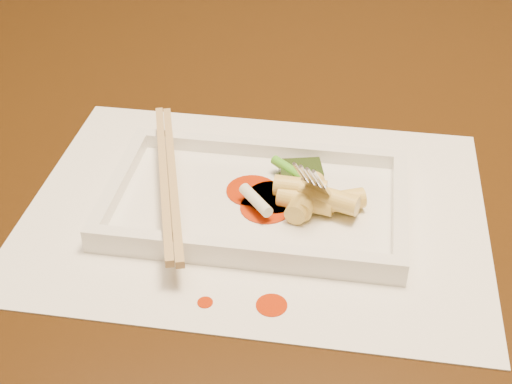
# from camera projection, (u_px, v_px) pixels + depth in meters

# --- Properties ---
(table) EXTENTS (1.40, 0.90, 0.75)m
(table) POSITION_uv_depth(u_px,v_px,m) (240.00, 220.00, 0.78)
(table) COLOR black
(table) RESTS_ON ground
(placemat) EXTENTS (0.40, 0.30, 0.00)m
(placemat) POSITION_uv_depth(u_px,v_px,m) (256.00, 209.00, 0.63)
(placemat) COLOR white
(placemat) RESTS_ON table
(sauce_splatter_a) EXTENTS (0.02, 0.02, 0.00)m
(sauce_splatter_a) POSITION_uv_depth(u_px,v_px,m) (272.00, 305.00, 0.53)
(sauce_splatter_a) COLOR #B22705
(sauce_splatter_a) RESTS_ON placemat
(sauce_splatter_b) EXTENTS (0.01, 0.01, 0.00)m
(sauce_splatter_b) POSITION_uv_depth(u_px,v_px,m) (205.00, 302.00, 0.54)
(sauce_splatter_b) COLOR #B22705
(sauce_splatter_b) RESTS_ON placemat
(plate_base) EXTENTS (0.26, 0.16, 0.01)m
(plate_base) POSITION_uv_depth(u_px,v_px,m) (256.00, 205.00, 0.63)
(plate_base) COLOR white
(plate_base) RESTS_ON placemat
(plate_rim_far) EXTENTS (0.26, 0.01, 0.01)m
(plate_rim_far) POSITION_uv_depth(u_px,v_px,m) (268.00, 149.00, 0.68)
(plate_rim_far) COLOR white
(plate_rim_far) RESTS_ON plate_base
(plate_rim_near) EXTENTS (0.26, 0.01, 0.01)m
(plate_rim_near) POSITION_uv_depth(u_px,v_px,m) (241.00, 251.00, 0.56)
(plate_rim_near) COLOR white
(plate_rim_near) RESTS_ON plate_base
(plate_rim_left) EXTENTS (0.01, 0.14, 0.01)m
(plate_rim_left) POSITION_uv_depth(u_px,v_px,m) (119.00, 182.00, 0.64)
(plate_rim_left) COLOR white
(plate_rim_left) RESTS_ON plate_base
(plate_rim_right) EXTENTS (0.01, 0.14, 0.01)m
(plate_rim_right) POSITION_uv_depth(u_px,v_px,m) (400.00, 208.00, 0.61)
(plate_rim_right) COLOR white
(plate_rim_right) RESTS_ON plate_base
(veg_piece) EXTENTS (0.04, 0.04, 0.01)m
(veg_piece) POSITION_uv_depth(u_px,v_px,m) (301.00, 172.00, 0.65)
(veg_piece) COLOR black
(veg_piece) RESTS_ON plate_base
(scallion_white) EXTENTS (0.03, 0.04, 0.01)m
(scallion_white) POSITION_uv_depth(u_px,v_px,m) (256.00, 200.00, 0.61)
(scallion_white) COLOR #EAEACC
(scallion_white) RESTS_ON plate_base
(scallion_green) EXTENTS (0.07, 0.06, 0.01)m
(scallion_green) POSITION_uv_depth(u_px,v_px,m) (307.00, 180.00, 0.63)
(scallion_green) COLOR #3B9C19
(scallion_green) RESTS_ON plate_base
(chopstick_a) EXTENTS (0.07, 0.22, 0.01)m
(chopstick_a) POSITION_uv_depth(u_px,v_px,m) (164.00, 176.00, 0.62)
(chopstick_a) COLOR tan
(chopstick_a) RESTS_ON plate_rim_near
(chopstick_b) EXTENTS (0.07, 0.22, 0.01)m
(chopstick_b) POSITION_uv_depth(u_px,v_px,m) (173.00, 177.00, 0.62)
(chopstick_b) COLOR tan
(chopstick_b) RESTS_ON plate_rim_near
(fork) EXTENTS (0.09, 0.10, 0.14)m
(fork) POSITION_uv_depth(u_px,v_px,m) (343.00, 125.00, 0.59)
(fork) COLOR silver
(fork) RESTS_ON plate_base
(sauce_blob_0) EXTENTS (0.05, 0.05, 0.00)m
(sauce_blob_0) POSITION_uv_depth(u_px,v_px,m) (252.00, 191.00, 0.64)
(sauce_blob_0) COLOR #B22705
(sauce_blob_0) RESTS_ON plate_base
(sauce_blob_1) EXTENTS (0.05, 0.05, 0.00)m
(sauce_blob_1) POSITION_uv_depth(u_px,v_px,m) (273.00, 197.00, 0.63)
(sauce_blob_1) COLOR #B22705
(sauce_blob_1) RESTS_ON plate_base
(sauce_blob_2) EXTENTS (0.05, 0.05, 0.00)m
(sauce_blob_2) POSITION_uv_depth(u_px,v_px,m) (266.00, 207.00, 0.62)
(sauce_blob_2) COLOR #B22705
(sauce_blob_2) RESTS_ON plate_base
(rice_cake_0) EXTENTS (0.04, 0.03, 0.02)m
(rice_cake_0) POSITION_uv_depth(u_px,v_px,m) (341.00, 201.00, 0.61)
(rice_cake_0) COLOR #F0DB70
(rice_cake_0) RESTS_ON plate_base
(rice_cake_1) EXTENTS (0.05, 0.03, 0.02)m
(rice_cake_1) POSITION_uv_depth(u_px,v_px,m) (332.00, 199.00, 0.61)
(rice_cake_1) COLOR #F0DB70
(rice_cake_1) RESTS_ON plate_base
(rice_cake_2) EXTENTS (0.05, 0.02, 0.02)m
(rice_cake_2) POSITION_uv_depth(u_px,v_px,m) (300.00, 188.00, 0.61)
(rice_cake_2) COLOR #F0DB70
(rice_cake_2) RESTS_ON plate_base
(rice_cake_3) EXTENTS (0.03, 0.05, 0.02)m
(rice_cake_3) POSITION_uv_depth(u_px,v_px,m) (308.00, 196.00, 0.61)
(rice_cake_3) COLOR #F0DB70
(rice_cake_3) RESTS_ON plate_base
(rice_cake_4) EXTENTS (0.05, 0.03, 0.02)m
(rice_cake_4) POSITION_uv_depth(u_px,v_px,m) (306.00, 201.00, 0.61)
(rice_cake_4) COLOR #F0DB70
(rice_cake_4) RESTS_ON plate_base
(rice_cake_5) EXTENTS (0.05, 0.03, 0.02)m
(rice_cake_5) POSITION_uv_depth(u_px,v_px,m) (329.00, 198.00, 0.60)
(rice_cake_5) COLOR #F0DB70
(rice_cake_5) RESTS_ON plate_base
(rice_cake_6) EXTENTS (0.03, 0.05, 0.02)m
(rice_cake_6) POSITION_uv_depth(u_px,v_px,m) (303.00, 199.00, 0.61)
(rice_cake_6) COLOR #F0DB70
(rice_cake_6) RESTS_ON plate_base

